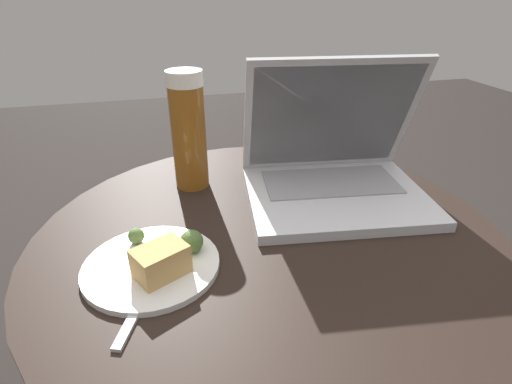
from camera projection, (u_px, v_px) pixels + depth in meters
table at (268, 295)px, 0.72m from camera, size 0.76×0.76×0.53m
napkin at (152, 268)px, 0.56m from camera, size 0.18×0.16×0.00m
laptop at (334, 169)px, 0.74m from camera, size 0.35×0.30×0.25m
beer_glass at (189, 131)px, 0.75m from camera, size 0.07×0.07×0.22m
snack_plate at (157, 262)px, 0.56m from camera, size 0.19×0.19×0.05m
fork at (147, 290)px, 0.52m from camera, size 0.08×0.16×0.00m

